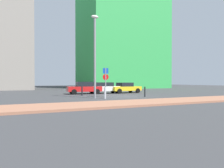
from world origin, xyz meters
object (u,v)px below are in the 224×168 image
at_px(parked_car_yellow, 125,88).
at_px(traffic_bollard_near, 145,92).
at_px(traffic_bollard_far, 105,93).
at_px(parked_car_white, 104,88).
at_px(parking_sign_post, 106,79).
at_px(parked_car_red, 84,88).
at_px(street_lamp, 95,50).
at_px(parking_meter, 96,87).
at_px(traffic_bollard_mid, 82,91).

relative_size(parked_car_yellow, traffic_bollard_near, 4.19).
height_order(traffic_bollard_near, traffic_bollard_far, traffic_bollard_far).
distance_m(parked_car_white, traffic_bollard_far, 8.16).
bearing_deg(parking_sign_post, traffic_bollard_near, -23.80).
bearing_deg(parked_car_yellow, parking_sign_post, -132.90).
bearing_deg(parked_car_red, traffic_bollard_far, -91.47).
relative_size(parked_car_red, traffic_bollard_near, 4.13).
height_order(street_lamp, traffic_bollard_far, street_lamp).
height_order(parked_car_red, parking_meter, parked_car_red).
relative_size(street_lamp, traffic_bollard_far, 7.37).
relative_size(parked_car_red, parking_sign_post, 1.45).
height_order(parking_sign_post, traffic_bollard_near, parking_sign_post).
xyz_separation_m(parked_car_yellow, parking_meter, (-5.84, -4.68, 0.23)).
height_order(parking_sign_post, traffic_bollard_far, parking_sign_post).
bearing_deg(parking_meter, traffic_bollard_far, -90.42).
xyz_separation_m(traffic_bollard_near, traffic_bollard_mid, (-5.29, 4.44, -0.01)).
relative_size(parking_meter, traffic_bollard_near, 1.43).
bearing_deg(parked_car_yellow, street_lamp, -135.54).
height_order(parked_car_white, parked_car_yellow, parked_car_white).
distance_m(parked_car_yellow, parking_sign_post, 7.44).
bearing_deg(parking_sign_post, traffic_bollard_far, -113.67).
bearing_deg(street_lamp, parked_car_red, 82.92).
bearing_deg(parked_car_yellow, traffic_bollard_far, -128.65).
height_order(parked_car_white, parking_sign_post, parking_sign_post).
relative_size(parking_sign_post, traffic_bollard_near, 2.84).
bearing_deg(traffic_bollard_far, parked_car_red, 88.53).
bearing_deg(parking_sign_post, parked_car_yellow, 47.10).
height_order(parking_sign_post, street_lamp, street_lamp).
distance_m(parked_car_red, parking_meter, 4.87).
xyz_separation_m(parked_car_red, parked_car_white, (2.73, 0.11, -0.01)).
bearing_deg(traffic_bollard_mid, traffic_bollard_near, -40.05).
bearing_deg(parking_meter, parked_car_red, 87.96).
distance_m(parking_meter, traffic_bollard_far, 2.68).
relative_size(street_lamp, traffic_bollard_near, 7.46).
height_order(parking_meter, traffic_bollard_far, parking_meter).
bearing_deg(traffic_bollard_mid, parking_sign_post, -59.61).
distance_m(street_lamp, traffic_bollard_far, 4.13).
bearing_deg(parked_car_white, traffic_bollard_near, -78.04).
bearing_deg(traffic_bollard_far, traffic_bollard_near, 4.31).
relative_size(parked_car_yellow, traffic_bollard_far, 4.14).
bearing_deg(parked_car_white, parking_sign_post, -110.08).
bearing_deg(traffic_bollard_mid, parked_car_yellow, 20.84).
bearing_deg(parking_meter, traffic_bollard_near, -27.42).
relative_size(parking_meter, street_lamp, 0.19).
xyz_separation_m(parked_car_red, parking_sign_post, (0.65, -5.57, 1.08)).
xyz_separation_m(parked_car_red, traffic_bollard_far, (-0.19, -7.50, -0.25)).
relative_size(parked_car_white, traffic_bollard_near, 4.42).
bearing_deg(parking_sign_post, traffic_bollard_mid, 120.39).
relative_size(parked_car_white, parked_car_yellow, 1.05).
bearing_deg(traffic_bollard_near, parked_car_white, 101.96).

